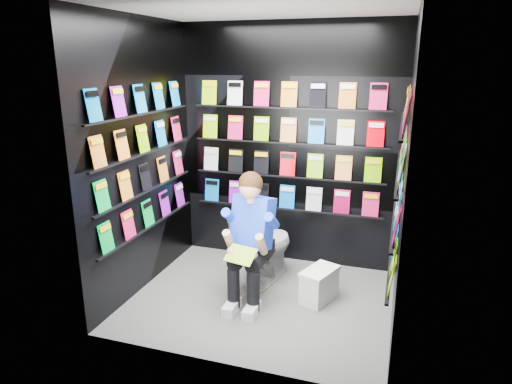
% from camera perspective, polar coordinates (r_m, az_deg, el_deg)
% --- Properties ---
extents(floor, '(2.40, 2.40, 0.00)m').
position_cam_1_polar(floor, '(4.48, 0.61, -13.28)').
color(floor, slate).
rests_on(floor, ground).
extents(ceiling, '(2.40, 2.40, 0.00)m').
position_cam_1_polar(ceiling, '(3.92, 0.74, 22.01)').
color(ceiling, white).
rests_on(ceiling, floor).
extents(wall_back, '(2.40, 0.04, 2.60)m').
position_cam_1_polar(wall_back, '(4.95, 4.12, 5.62)').
color(wall_back, black).
rests_on(wall_back, floor).
extents(wall_front, '(2.40, 0.04, 2.60)m').
position_cam_1_polar(wall_front, '(3.09, -4.82, -0.79)').
color(wall_front, black).
rests_on(wall_front, floor).
extents(wall_left, '(0.04, 2.00, 2.60)m').
position_cam_1_polar(wall_left, '(4.50, -14.14, 4.12)').
color(wall_left, black).
rests_on(wall_left, floor).
extents(wall_right, '(0.04, 2.00, 2.60)m').
position_cam_1_polar(wall_right, '(3.83, 18.08, 1.78)').
color(wall_right, black).
rests_on(wall_right, floor).
extents(comics_back, '(2.10, 0.06, 1.37)m').
position_cam_1_polar(comics_back, '(4.92, 4.03, 5.62)').
color(comics_back, '#E5000C').
rests_on(comics_back, wall_back).
extents(comics_left, '(0.06, 1.70, 1.37)m').
position_cam_1_polar(comics_left, '(4.48, -13.81, 4.16)').
color(comics_left, '#E5000C').
rests_on(comics_left, wall_left).
extents(comics_right, '(0.06, 1.70, 1.37)m').
position_cam_1_polar(comics_right, '(3.83, 17.64, 1.89)').
color(comics_right, '#E5000C').
rests_on(comics_right, wall_right).
extents(toilet, '(0.57, 0.82, 0.73)m').
position_cam_1_polar(toilet, '(4.70, 1.11, -6.79)').
color(toilet, white).
rests_on(toilet, floor).
extents(longbox, '(0.33, 0.43, 0.29)m').
position_cam_1_polar(longbox, '(4.44, 7.90, -11.58)').
color(longbox, white).
rests_on(longbox, floor).
extents(longbox_lid, '(0.36, 0.46, 0.03)m').
position_cam_1_polar(longbox_lid, '(4.37, 7.98, -9.74)').
color(longbox_lid, white).
rests_on(longbox_lid, longbox).
extents(reader, '(0.64, 0.81, 1.33)m').
position_cam_1_polar(reader, '(4.22, -0.35, -3.88)').
color(reader, blue).
rests_on(reader, toilet).
extents(held_comic, '(0.29, 0.21, 0.11)m').
position_cam_1_polar(held_comic, '(3.98, -1.94, -7.85)').
color(held_comic, green).
rests_on(held_comic, reader).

